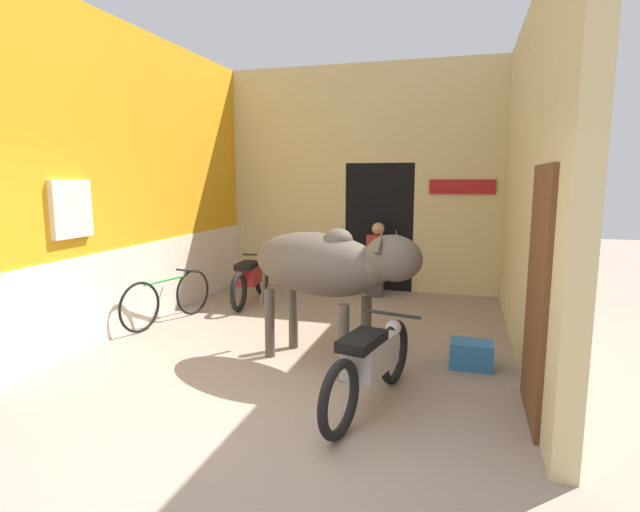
# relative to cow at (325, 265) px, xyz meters

# --- Properties ---
(ground_plane) EXTENTS (30.00, 30.00, 0.00)m
(ground_plane) POSITION_rel_cow_xyz_m (-0.42, -1.61, -1.09)
(ground_plane) COLOR gray
(wall_left_shopfront) EXTENTS (0.25, 5.41, 3.94)m
(wall_left_shopfront) POSITION_rel_cow_xyz_m (-2.91, 1.08, 0.81)
(wall_left_shopfront) COLOR orange
(wall_left_shopfront) RESTS_ON ground_plane
(wall_back_with_doorway) EXTENTS (4.81, 0.93, 3.94)m
(wall_back_with_doorway) POSITION_rel_cow_xyz_m (-0.29, 4.05, 0.57)
(wall_back_with_doorway) COLOR #D1BC84
(wall_back_with_doorway) RESTS_ON ground_plane
(wall_right_with_door) EXTENTS (0.22, 5.41, 3.94)m
(wall_right_with_door) POSITION_rel_cow_xyz_m (2.08, 1.05, 0.85)
(wall_right_with_door) COLOR #D1BC84
(wall_right_with_door) RESTS_ON ground_plane
(cow) EXTENTS (2.12, 1.34, 1.53)m
(cow) POSITION_rel_cow_xyz_m (0.00, 0.00, 0.00)
(cow) COLOR #4C4238
(cow) RESTS_ON ground_plane
(motorcycle_near) EXTENTS (0.63, 1.80, 0.75)m
(motorcycle_near) POSITION_rel_cow_xyz_m (0.64, -0.85, -0.67)
(motorcycle_near) COLOR black
(motorcycle_near) RESTS_ON ground_plane
(motorcycle_far) EXTENTS (0.58, 1.76, 0.73)m
(motorcycle_far) POSITION_rel_cow_xyz_m (-1.89, 2.32, -0.69)
(motorcycle_far) COLOR black
(motorcycle_far) RESTS_ON ground_plane
(bicycle) EXTENTS (0.50, 1.63, 0.68)m
(bicycle) POSITION_rel_cow_xyz_m (-2.52, 0.94, -0.75)
(bicycle) COLOR black
(bicycle) RESTS_ON ground_plane
(shopkeeper_seated) EXTENTS (0.36, 0.34, 1.25)m
(shopkeeper_seated) POSITION_rel_cow_xyz_m (-0.02, 3.38, -0.43)
(shopkeeper_seated) COLOR #3D3842
(shopkeeper_seated) RESTS_ON ground_plane
(plastic_stool) EXTENTS (0.33, 0.33, 0.42)m
(plastic_stool) POSITION_rel_cow_xyz_m (-0.35, 3.59, -0.87)
(plastic_stool) COLOR red
(plastic_stool) RESTS_ON ground_plane
(crate) EXTENTS (0.44, 0.32, 0.28)m
(crate) POSITION_rel_cow_xyz_m (1.50, 0.38, -0.95)
(crate) COLOR teal
(crate) RESTS_ON ground_plane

